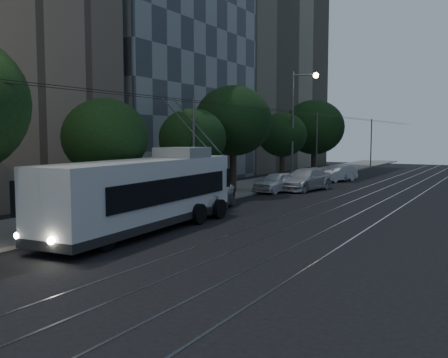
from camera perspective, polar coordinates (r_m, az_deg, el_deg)
ground at (r=16.79m, az=-7.17°, el=-8.70°), size 120.00×120.00×0.00m
sidewalk at (r=37.48m, az=2.18°, el=-0.96°), size 5.00×90.00×0.15m
tram_rails at (r=34.03m, az=17.25°, el=-1.90°), size 4.52×90.00×0.02m
overhead_wires at (r=36.18m, az=5.75°, el=4.19°), size 2.23×90.00×6.00m
building_glass_mid at (r=46.34m, az=-9.78°, el=16.70°), size 14.40×18.40×26.80m
building_tan_far at (r=63.55m, az=2.32°, el=17.22°), size 14.40×22.40×34.80m
trolleybus at (r=21.04m, az=-8.82°, el=-1.57°), size 3.20×11.52×5.63m
pickup_silver at (r=26.09m, az=-2.87°, el=-1.86°), size 4.52×6.69×1.70m
car_white_a at (r=35.14m, az=6.04°, el=-0.35°), size 2.31×4.36×1.41m
car_white_b at (r=36.55m, az=9.22°, el=-0.06°), size 3.05×5.68×1.56m
car_white_c at (r=44.05m, az=12.80°, el=0.62°), size 2.67×4.47×1.39m
car_white_d at (r=45.61m, az=12.85°, el=0.78°), size 2.86×4.49×1.42m
tree_1 at (r=23.86m, az=-13.42°, el=4.62°), size 3.99×3.99×5.68m
tree_2 at (r=29.60m, az=-3.63°, el=4.57°), size 4.01×4.01×5.57m
tree_3 at (r=33.89m, az=1.07°, el=6.64°), size 5.26×5.26×7.32m
tree_4 at (r=42.65m, az=6.69°, el=5.03°), size 4.16×4.16×5.90m
tree_5 at (r=48.38m, az=10.24°, el=5.84°), size 5.74×5.74×7.33m
streetlamp_far at (r=40.85m, az=8.38°, el=7.16°), size 2.23×0.44×9.12m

